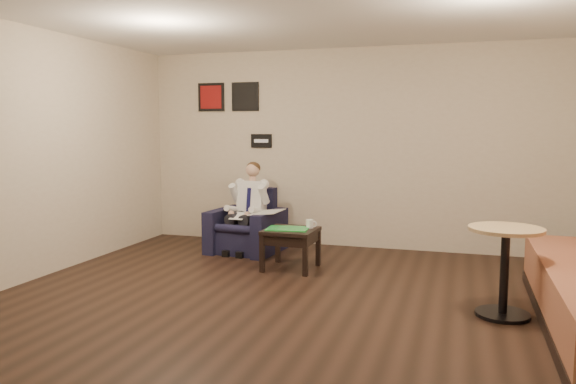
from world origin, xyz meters
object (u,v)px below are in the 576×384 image
(side_table, at_px, (291,249))
(smartphone, at_px, (300,226))
(cafe_table, at_px, (504,272))
(armchair, at_px, (246,221))
(seated_man, at_px, (242,210))
(coffee_mug, at_px, (310,224))
(green_folder, at_px, (288,229))

(side_table, distance_m, smartphone, 0.31)
(side_table, height_order, cafe_table, cafe_table)
(cafe_table, bearing_deg, armchair, 150.70)
(seated_man, distance_m, cafe_table, 3.63)
(armchair, distance_m, cafe_table, 3.66)
(seated_man, height_order, cafe_table, seated_man)
(armchair, xyz_separation_m, coffee_mug, (1.07, -0.61, 0.11))
(armchair, height_order, cafe_table, armchair)
(green_folder, distance_m, coffee_mug, 0.28)
(coffee_mug, bearing_deg, side_table, -148.13)
(side_table, distance_m, coffee_mug, 0.38)
(armchair, xyz_separation_m, cafe_table, (3.20, -1.79, -0.02))
(seated_man, distance_m, side_table, 1.13)
(seated_man, distance_m, smartphone, 1.05)
(armchair, height_order, green_folder, armchair)
(side_table, xyz_separation_m, smartphone, (0.06, 0.17, 0.25))
(armchair, relative_size, smartphone, 5.80)
(coffee_mug, height_order, smartphone, coffee_mug)
(seated_man, relative_size, green_folder, 2.39)
(green_folder, bearing_deg, seated_man, 142.55)
(green_folder, distance_m, smartphone, 0.21)
(seated_man, bearing_deg, green_folder, -32.07)
(seated_man, relative_size, smartphone, 7.69)
(side_table, bearing_deg, coffee_mug, 31.87)
(side_table, relative_size, smartphone, 3.93)
(armchair, bearing_deg, side_table, -34.97)
(coffee_mug, distance_m, cafe_table, 2.44)
(green_folder, bearing_deg, cafe_table, -23.68)
(side_table, height_order, coffee_mug, coffee_mug)
(cafe_table, bearing_deg, seated_man, 152.31)
(green_folder, relative_size, smartphone, 3.21)
(armchair, distance_m, seated_man, 0.19)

